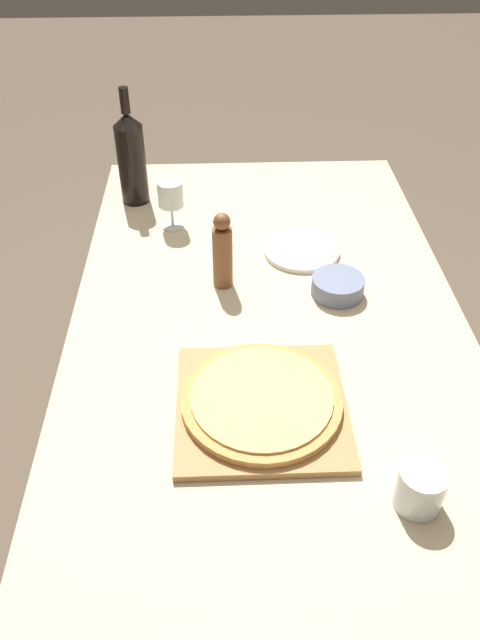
# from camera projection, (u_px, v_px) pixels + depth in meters

# --- Properties ---
(ground_plane) EXTENTS (12.00, 12.00, 0.00)m
(ground_plane) POSITION_uv_depth(u_px,v_px,m) (262.00, 505.00, 2.01)
(ground_plane) COLOR brown
(dining_table) EXTENTS (0.98, 1.79, 0.76)m
(dining_table) POSITION_uv_depth(u_px,v_px,m) (268.00, 349.00, 1.57)
(dining_table) COLOR #CCB78E
(dining_table) RESTS_ON ground_plane
(cutting_board) EXTENTS (0.36, 0.36, 0.02)m
(cutting_board) POSITION_uv_depth(u_px,v_px,m) (261.00, 406.00, 1.30)
(cutting_board) COLOR #A87A47
(cutting_board) RESTS_ON dining_table
(pizza) EXTENTS (0.34, 0.34, 0.02)m
(pizza) POSITION_uv_depth(u_px,v_px,m) (262.00, 400.00, 1.29)
(pizza) COLOR #C68947
(pizza) RESTS_ON cutting_board
(wine_bottle) EXTENTS (0.09, 0.09, 0.36)m
(wine_bottle) POSITION_uv_depth(u_px,v_px,m) (131.00, 157.00, 1.90)
(wine_bottle) COLOR black
(wine_bottle) RESTS_ON dining_table
(pepper_mill) EXTENTS (0.05, 0.05, 0.21)m
(pepper_mill) POSITION_uv_depth(u_px,v_px,m) (222.00, 252.00, 1.59)
(pepper_mill) COLOR brown
(pepper_mill) RESTS_ON dining_table
(wine_glass) EXTENTS (0.07, 0.07, 0.15)m
(wine_glass) POSITION_uv_depth(u_px,v_px,m) (171.00, 196.00, 1.81)
(wine_glass) COLOR silver
(wine_glass) RESTS_ON dining_table
(small_bowl) EXTENTS (0.14, 0.14, 0.05)m
(small_bowl) POSITION_uv_depth(u_px,v_px,m) (338.00, 286.00, 1.60)
(small_bowl) COLOR slate
(small_bowl) RESTS_ON dining_table
(drinking_tumbler) EXTENTS (0.09, 0.09, 0.09)m
(drinking_tumbler) POSITION_uv_depth(u_px,v_px,m) (420.00, 488.00, 1.11)
(drinking_tumbler) COLOR silver
(drinking_tumbler) RESTS_ON dining_table
(dinner_plate) EXTENTS (0.22, 0.22, 0.01)m
(dinner_plate) POSITION_uv_depth(u_px,v_px,m) (301.00, 250.00, 1.76)
(dinner_plate) COLOR silver
(dinner_plate) RESTS_ON dining_table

